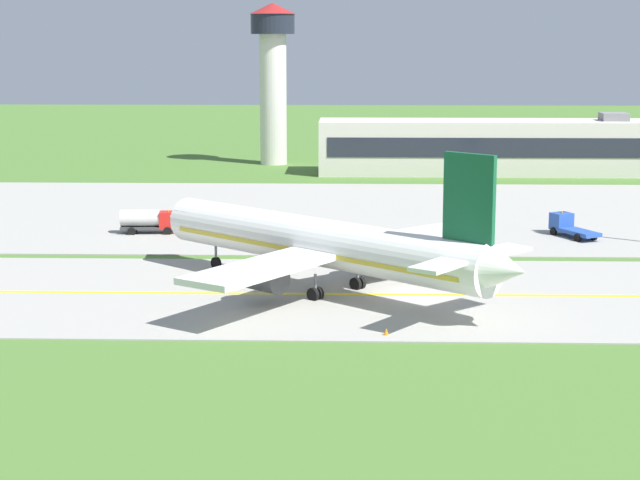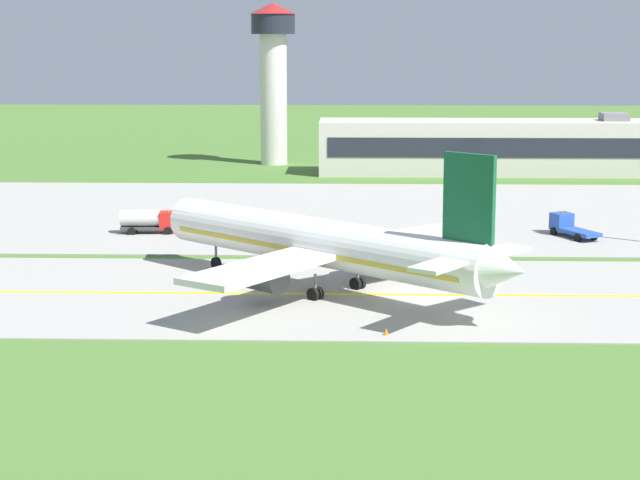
{
  "view_description": "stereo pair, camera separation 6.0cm",
  "coord_description": "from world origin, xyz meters",
  "px_view_note": "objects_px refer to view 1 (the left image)",
  "views": [
    {
      "loc": [
        -5.18,
        -87.34,
        21.08
      ],
      "look_at": [
        -7.89,
        3.4,
        4.0
      ],
      "focal_mm": 61.11,
      "sensor_mm": 36.0,
      "label": 1
    },
    {
      "loc": [
        -5.12,
        -87.34,
        21.08
      ],
      "look_at": [
        -7.89,
        3.4,
        4.0
      ],
      "focal_mm": 61.11,
      "sensor_mm": 36.0,
      "label": 2
    }
  ],
  "objects_px": {
    "airplane_lead": "(324,244)",
    "service_truck_fuel": "(149,220)",
    "service_truck_baggage": "(569,226)",
    "control_tower": "(273,68)"
  },
  "relations": [
    {
      "from": "airplane_lead",
      "to": "service_truck_baggage",
      "type": "xyz_separation_m",
      "value": [
        25.37,
        26.19,
        -2.95
      ]
    },
    {
      "from": "service_truck_baggage",
      "to": "airplane_lead",
      "type": "bearing_deg",
      "value": -134.09
    },
    {
      "from": "service_truck_fuel",
      "to": "control_tower",
      "type": "distance_m",
      "value": 67.47
    },
    {
      "from": "service_truck_baggage",
      "to": "control_tower",
      "type": "bearing_deg",
      "value": 118.8
    },
    {
      "from": "service_truck_fuel",
      "to": "airplane_lead",
      "type": "bearing_deg",
      "value": -53.65
    },
    {
      "from": "airplane_lead",
      "to": "service_truck_fuel",
      "type": "height_order",
      "value": "airplane_lead"
    },
    {
      "from": "service_truck_baggage",
      "to": "service_truck_fuel",
      "type": "height_order",
      "value": "service_truck_fuel"
    },
    {
      "from": "airplane_lead",
      "to": "service_truck_fuel",
      "type": "bearing_deg",
      "value": 126.35
    },
    {
      "from": "airplane_lead",
      "to": "service_truck_baggage",
      "type": "height_order",
      "value": "airplane_lead"
    },
    {
      "from": "service_truck_fuel",
      "to": "control_tower",
      "type": "relative_size",
      "value": 0.23
    }
  ]
}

